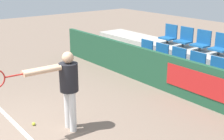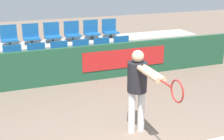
{
  "view_description": "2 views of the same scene",
  "coord_description": "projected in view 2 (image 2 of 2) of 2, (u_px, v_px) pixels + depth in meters",
  "views": [
    {
      "loc": [
        5.05,
        -1.56,
        2.91
      ],
      "look_at": [
        0.07,
        2.28,
        0.92
      ],
      "focal_mm": 50.0,
      "sensor_mm": 36.0,
      "label": 1
    },
    {
      "loc": [
        -1.98,
        -3.5,
        2.85
      ],
      "look_at": [
        0.24,
        2.23,
        0.85
      ],
      "focal_mm": 50.0,
      "sensor_mm": 36.0,
      "label": 2
    }
  ],
  "objects": [
    {
      "name": "stadium_chair_0",
      "position": [
        13.0,
        58.0,
        8.17
      ],
      "size": [
        0.47,
        0.36,
        0.58
      ],
      "color": "#333333",
      "rests_on": "bleacher_tier_front"
    },
    {
      "name": "stadium_chair_7",
      "position": [
        31.0,
        35.0,
        9.19
      ],
      "size": [
        0.47,
        0.36,
        0.58
      ],
      "color": "#333333",
      "rests_on": "bleacher_tier_middle"
    },
    {
      "name": "stadium_chair_6",
      "position": [
        9.0,
        36.0,
        8.98
      ],
      "size": [
        0.47,
        0.36,
        0.58
      ],
      "color": "#333333",
      "rests_on": "bleacher_tier_middle"
    },
    {
      "name": "barrier_wall",
      "position": [
        79.0,
        64.0,
        8.12
      ],
      "size": [
        9.34,
        0.14,
        0.95
      ],
      "color": "#1E4C33",
      "rests_on": "ground"
    },
    {
      "name": "stadium_chair_1",
      "position": [
        37.0,
        56.0,
        8.39
      ],
      "size": [
        0.47,
        0.36,
        0.58
      ],
      "color": "#333333",
      "rests_on": "bleacher_tier_front"
    },
    {
      "name": "bleacher_tier_middle",
      "position": [
        64.0,
        53.0,
        9.6
      ],
      "size": [
        8.94,
        1.04,
        0.73
      ],
      "color": "#ADA89E",
      "rests_on": "ground"
    },
    {
      "name": "stadium_chair_5",
      "position": [
        122.0,
        47.0,
        9.24
      ],
      "size": [
        0.47,
        0.36,
        0.58
      ],
      "color": "#333333",
      "rests_on": "bleacher_tier_front"
    },
    {
      "name": "stadium_chair_4",
      "position": [
        103.0,
        49.0,
        9.03
      ],
      "size": [
        0.47,
        0.36,
        0.58
      ],
      "color": "#333333",
      "rests_on": "bleacher_tier_front"
    },
    {
      "name": "stadium_chair_3",
      "position": [
        82.0,
        51.0,
        8.81
      ],
      "size": [
        0.47,
        0.36,
        0.58
      ],
      "color": "#333333",
      "rests_on": "bleacher_tier_front"
    },
    {
      "name": "stadium_chair_11",
      "position": [
        110.0,
        29.0,
        10.05
      ],
      "size": [
        0.47,
        0.36,
        0.58
      ],
      "color": "#333333",
      "rests_on": "bleacher_tier_middle"
    },
    {
      "name": "stadium_chair_9",
      "position": [
        72.0,
        32.0,
        9.62
      ],
      "size": [
        0.47,
        0.36,
        0.58
      ],
      "color": "#333333",
      "rests_on": "bleacher_tier_middle"
    },
    {
      "name": "tennis_player",
      "position": [
        139.0,
        84.0,
        5.38
      ],
      "size": [
        0.35,
        1.64,
        1.54
      ],
      "rotation": [
        0.0,
        0.0,
        -0.03
      ],
      "color": "silver",
      "rests_on": "ground"
    },
    {
      "name": "stadium_chair_8",
      "position": [
        52.0,
        33.0,
        9.41
      ],
      "size": [
        0.47,
        0.36,
        0.58
      ],
      "color": "#333333",
      "rests_on": "bleacher_tier_middle"
    },
    {
      "name": "stadium_chair_2",
      "position": [
        60.0,
        53.0,
        8.6
      ],
      "size": [
        0.47,
        0.36,
        0.58
      ],
      "color": "#333333",
      "rests_on": "bleacher_tier_front"
    },
    {
      "name": "stadium_chair_10",
      "position": [
        91.0,
        31.0,
        9.84
      ],
      "size": [
        0.47,
        0.36,
        0.58
      ],
      "color": "#333333",
      "rests_on": "bleacher_tier_middle"
    },
    {
      "name": "bleacher_tier_front",
      "position": [
        73.0,
        69.0,
        8.73
      ],
      "size": [
        8.94,
        1.04,
        0.37
      ],
      "color": "#ADA89E",
      "rests_on": "ground"
    }
  ]
}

